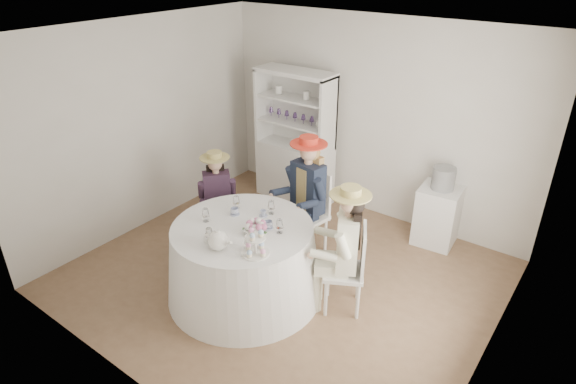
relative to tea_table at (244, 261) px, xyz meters
The scene contains 23 objects.
ground 0.67m from the tea_table, 73.39° to the left, with size 4.50×4.50×0.00m, color brown.
ceiling 2.34m from the tea_table, 73.39° to the left, with size 4.50×4.50×0.00m, color white.
wall_back 2.67m from the tea_table, 86.61° to the left, with size 4.50×4.50×0.00m, color silver.
wall_front 1.77m from the tea_table, 84.39° to the right, with size 4.50×4.50×0.00m, color silver.
wall_left 2.35m from the tea_table, 166.75° to the left, with size 4.50×4.50×0.00m, color silver.
wall_right 2.62m from the tea_table, 11.67° to the left, with size 4.50×4.50×0.00m, color silver.
tea_table is the anchor object (origin of this frame).
hutch 2.36m from the tea_table, 112.16° to the left, with size 1.20×0.56×1.94m.
side_table 2.59m from the tea_table, 60.22° to the left, with size 0.49×0.49×0.76m, color silver.
hatbox 2.63m from the tea_table, 60.22° to the left, with size 0.28×0.28×0.28m, color black.
guest_left 1.10m from the tea_table, 148.20° to the left, with size 0.54×0.53×1.26m.
guest_mid 1.15m from the tea_table, 86.11° to the left, with size 0.57×0.60×1.52m.
guest_right 1.13m from the tea_table, 23.85° to the left, with size 0.61×0.55×1.42m.
spare_chair 1.77m from the tea_table, 100.21° to the left, with size 0.50×0.50×0.93m.
teacup_a 0.53m from the tea_table, 148.24° to the left, with size 0.09×0.09×0.07m, color white.
teacup_b 0.55m from the tea_table, 82.86° to the left, with size 0.07×0.07×0.06m, color white.
teacup_c 0.54m from the tea_table, 30.70° to the left, with size 0.09×0.09×0.07m, color white.
flower_bowl 0.49m from the tea_table, ahead, with size 0.20×0.20×0.05m, color white.
flower_arrangement 0.55m from the tea_table, ahead, with size 0.19×0.19×0.07m.
table_teapot 0.68m from the tea_table, 79.11° to the right, with size 0.28×0.20×0.21m.
sandwich_plate 0.55m from the tea_table, 98.87° to the right, with size 0.24×0.24×0.05m.
cupcake_stand 0.73m from the tea_table, 34.45° to the right, with size 0.27×0.27×0.25m.
stemware_set 0.50m from the tea_table, 63.43° to the right, with size 0.84×0.88×0.15m.
Camera 1 is at (2.75, -3.62, 3.43)m, focal length 30.00 mm.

